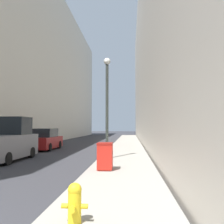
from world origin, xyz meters
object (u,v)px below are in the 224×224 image
(lamppost, at_px, (107,103))
(pickup_truck, at_px, (5,142))
(trash_bin, at_px, (105,156))
(parked_sedan_near, at_px, (44,140))
(fire_hydrant, at_px, (75,202))

(lamppost, height_order, pickup_truck, lamppost)
(trash_bin, relative_size, pickup_truck, 0.23)
(pickup_truck, bearing_deg, lamppost, 0.79)
(trash_bin, height_order, parked_sedan_near, parked_sedan_near)
(trash_bin, height_order, lamppost, lamppost)
(lamppost, distance_m, parked_sedan_near, 8.94)
(parked_sedan_near, bearing_deg, trash_bin, -58.81)
(fire_hydrant, distance_m, parked_sedan_near, 16.63)
(trash_bin, distance_m, lamppost, 4.32)
(parked_sedan_near, bearing_deg, pickup_truck, -89.71)
(lamppost, height_order, parked_sedan_near, lamppost)
(fire_hydrant, xyz_separation_m, trash_bin, (-0.02, 5.54, 0.18))
(fire_hydrant, height_order, lamppost, lamppost)
(pickup_truck, height_order, parked_sedan_near, pickup_truck)
(lamppost, bearing_deg, parked_sedan_near, 131.97)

